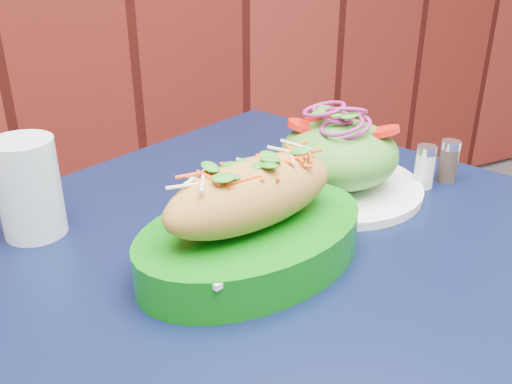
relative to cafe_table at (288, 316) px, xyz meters
name	(u,v)px	position (x,y,z in m)	size (l,w,h in m)	color
cafe_table	(288,316)	(0.00, 0.00, 0.00)	(1.05, 1.05, 0.75)	black
banh_mi_basket	(252,223)	(-0.05, 0.01, 0.14)	(0.32, 0.25, 0.13)	#0B6E0D
salad_plate	(339,159)	(0.15, 0.12, 0.14)	(0.24, 0.24, 0.13)	white
water_glass	(29,188)	(-0.26, 0.19, 0.15)	(0.08, 0.08, 0.12)	silver
salt_shaker	(425,167)	(0.27, 0.08, 0.12)	(0.03, 0.03, 0.06)	white
pepper_shaker	(448,161)	(0.31, 0.08, 0.12)	(0.03, 0.03, 0.06)	#3F3326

